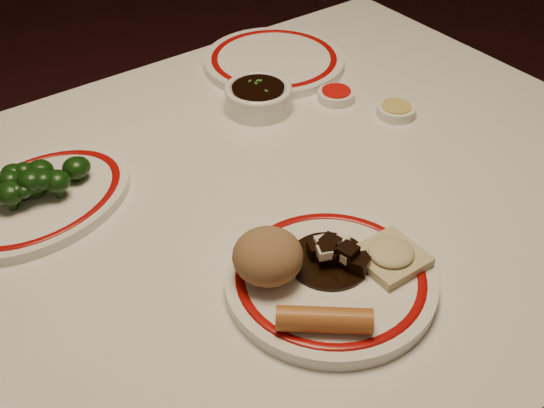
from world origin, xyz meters
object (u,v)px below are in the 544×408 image
(fried_wonton, at_px, (391,255))
(soy_bowl, at_px, (258,98))
(rice_mound, at_px, (268,256))
(broccoli_pile, at_px, (34,180))
(spring_roll, at_px, (324,320))
(broccoli_plate, at_px, (39,200))
(stirfry_heap, at_px, (333,255))
(dining_table, at_px, (264,245))
(main_plate, at_px, (330,280))

(fried_wonton, relative_size, soy_bowl, 0.70)
(rice_mound, xyz_separation_m, broccoli_pile, (-0.16, 0.32, -0.01))
(fried_wonton, relative_size, broccoli_pile, 0.56)
(spring_roll, relative_size, broccoli_plate, 0.33)
(spring_roll, bearing_deg, broccoli_plate, 60.88)
(rice_mound, distance_m, stirfry_heap, 0.09)
(dining_table, relative_size, broccoli_pile, 8.65)
(spring_roll, bearing_deg, dining_table, 17.92)
(spring_roll, height_order, broccoli_pile, broccoli_pile)
(rice_mound, xyz_separation_m, fried_wonton, (0.14, -0.07, -0.02))
(broccoli_pile, relative_size, soy_bowl, 1.25)
(dining_table, relative_size, stirfry_heap, 11.74)
(stirfry_heap, bearing_deg, broccoli_plate, 125.49)
(fried_wonton, distance_m, broccoli_plate, 0.49)
(stirfry_heap, bearing_deg, dining_table, 83.95)
(dining_table, xyz_separation_m, main_plate, (-0.04, -0.19, 0.10))
(fried_wonton, height_order, soy_bowl, same)
(rice_mound, height_order, fried_wonton, rice_mound)
(fried_wonton, relative_size, stirfry_heap, 0.76)
(main_plate, xyz_separation_m, broccoli_plate, (-0.23, 0.36, -0.00))
(spring_roll, bearing_deg, fried_wonton, -36.53)
(main_plate, height_order, soy_bowl, soy_bowl)
(dining_table, height_order, fried_wonton, fried_wonton)
(rice_mound, relative_size, fried_wonton, 1.10)
(fried_wonton, height_order, broccoli_pile, broccoli_pile)
(spring_roll, height_order, broccoli_plate, spring_roll)
(soy_bowl, bearing_deg, rice_mound, -123.80)
(fried_wonton, bearing_deg, dining_table, 100.37)
(dining_table, distance_m, rice_mound, 0.22)
(broccoli_plate, xyz_separation_m, soy_bowl, (0.40, 0.03, 0.01))
(main_plate, height_order, broccoli_plate, main_plate)
(broccoli_plate, bearing_deg, rice_mound, -62.07)
(fried_wonton, distance_m, stirfry_heap, 0.07)
(broccoli_pile, bearing_deg, fried_wonton, -52.37)
(broccoli_pile, xyz_separation_m, soy_bowl, (0.39, 0.02, -0.02))
(broccoli_plate, relative_size, soy_bowl, 2.89)
(main_plate, relative_size, spring_roll, 2.59)
(fried_wonton, distance_m, broccoli_pile, 0.49)
(spring_roll, distance_m, broccoli_plate, 0.45)
(rice_mound, bearing_deg, broccoli_pile, 117.32)
(main_plate, bearing_deg, fried_wonton, -18.28)
(rice_mound, relative_size, stirfry_heap, 0.83)
(spring_roll, distance_m, stirfry_heap, 0.11)
(spring_roll, relative_size, broccoli_pile, 0.77)
(soy_bowl, bearing_deg, broccoli_pile, -176.56)
(broccoli_pile, bearing_deg, dining_table, -34.05)
(broccoli_plate, relative_size, broccoli_pile, 2.32)
(main_plate, height_order, rice_mound, rice_mound)
(broccoli_pile, bearing_deg, stirfry_heap, -55.08)
(fried_wonton, bearing_deg, main_plate, 161.72)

